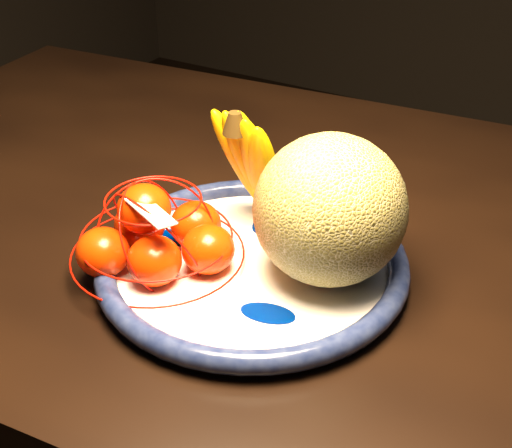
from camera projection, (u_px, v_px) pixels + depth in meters
The scene contains 6 objects.
dining_table at pixel (268, 261), 1.09m from camera, with size 1.65×1.08×0.79m.
fruit_bowl at pixel (252, 264), 0.91m from camera, with size 0.40×0.40×0.03m.
cantaloupe at pixel (330, 210), 0.84m from camera, with size 0.19×0.19×0.19m, color olive.
banana_bunch at pixel (254, 161), 0.95m from camera, with size 0.12×0.12×0.19m.
mandarin_bag at pixel (158, 237), 0.89m from camera, with size 0.30×0.30×0.14m.
price_tag at pixel (151, 211), 0.83m from camera, with size 0.07×0.03×0.00m, color white.
Camera 1 is at (0.38, -0.80, 1.34)m, focal length 50.00 mm.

